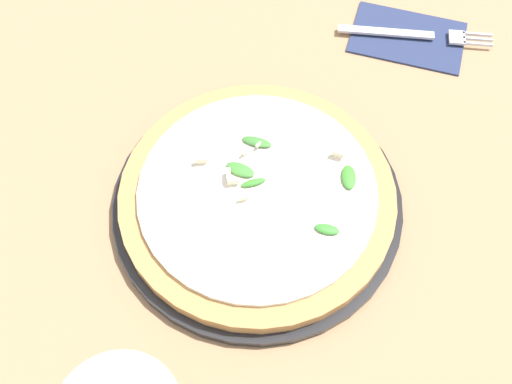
% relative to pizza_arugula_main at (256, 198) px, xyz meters
% --- Properties ---
extents(ground_plane, '(6.00, 6.00, 0.00)m').
position_rel_pizza_arugula_main_xyz_m(ground_plane, '(0.00, -0.04, -0.02)').
color(ground_plane, '#9E7A56').
extents(pizza_arugula_main, '(0.33, 0.33, 0.05)m').
position_rel_pizza_arugula_main_xyz_m(pizza_arugula_main, '(0.00, 0.00, 0.00)').
color(pizza_arugula_main, black).
rests_on(pizza_arugula_main, ground_plane).
extents(napkin, '(0.16, 0.11, 0.01)m').
position_rel_pizza_arugula_main_xyz_m(napkin, '(0.10, 0.32, -0.01)').
color(napkin, navy).
rests_on(napkin, ground_plane).
extents(fork, '(0.21, 0.07, 0.00)m').
position_rel_pizza_arugula_main_xyz_m(fork, '(0.11, 0.32, -0.01)').
color(fork, silver).
rests_on(fork, ground_plane).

